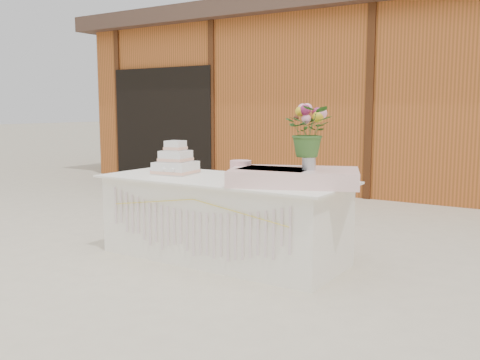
{
  "coord_description": "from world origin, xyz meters",
  "views": [
    {
      "loc": [
        2.83,
        -4.08,
        1.43
      ],
      "look_at": [
        0.0,
        0.3,
        0.72
      ],
      "focal_mm": 40.0,
      "sensor_mm": 36.0,
      "label": 1
    }
  ],
  "objects": [
    {
      "name": "bouquet",
      "position": [
        0.89,
        -0.01,
        1.28
      ],
      "size": [
        0.47,
        0.44,
        0.43
      ],
      "primitive_type": "imported",
      "rotation": [
        0.0,
        0.0,
        0.31
      ],
      "color": "#355F26",
      "rests_on": "flower_vase"
    },
    {
      "name": "satin_runner",
      "position": [
        0.76,
        -0.02,
        0.84
      ],
      "size": [
        1.24,
        0.99,
        0.14
      ],
      "primitive_type": "cube",
      "rotation": [
        0.0,
        0.0,
        0.39
      ],
      "color": "#FFCFCD",
      "rests_on": "cake_table"
    },
    {
      "name": "cake_table",
      "position": [
        0.0,
        -0.0,
        0.39
      ],
      "size": [
        2.4,
        1.0,
        0.77
      ],
      "color": "white",
      "rests_on": "ground"
    },
    {
      "name": "wedding_cake",
      "position": [
        -0.59,
        0.03,
        0.88
      ],
      "size": [
        0.41,
        0.41,
        0.33
      ],
      "rotation": [
        0.0,
        0.0,
        0.14
      ],
      "color": "white",
      "rests_on": "cake_table"
    },
    {
      "name": "ground",
      "position": [
        0.0,
        0.0,
        0.0
      ],
      "size": [
        80.0,
        80.0,
        0.0
      ],
      "primitive_type": "plane",
      "color": "beige",
      "rests_on": "ground"
    },
    {
      "name": "loose_flowers",
      "position": [
        -0.96,
        0.06,
        0.78
      ],
      "size": [
        0.19,
        0.35,
        0.02
      ],
      "primitive_type": null,
      "rotation": [
        0.0,
        0.0,
        0.19
      ],
      "color": "pink",
      "rests_on": "cake_table"
    },
    {
      "name": "barn",
      "position": [
        -0.01,
        5.99,
        1.68
      ],
      "size": [
        12.6,
        4.6,
        3.3
      ],
      "color": "#B05424",
      "rests_on": "ground"
    },
    {
      "name": "flower_vase",
      "position": [
        0.89,
        -0.01,
        0.99
      ],
      "size": [
        0.12,
        0.12,
        0.16
      ],
      "primitive_type": "cylinder",
      "color": "silver",
      "rests_on": "satin_runner"
    },
    {
      "name": "pink_cake_stand",
      "position": [
        0.2,
        0.0,
        0.87
      ],
      "size": [
        0.25,
        0.25,
        0.18
      ],
      "color": "silver",
      "rests_on": "cake_table"
    }
  ]
}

